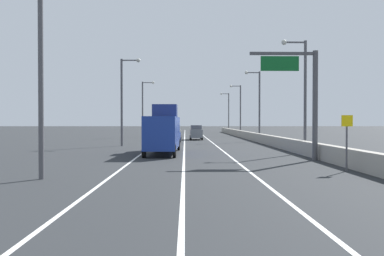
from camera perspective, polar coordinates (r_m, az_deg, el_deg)
The scene contains 20 objects.
ground_plane at distance 66.49m, azimuth 0.69°, elevation -1.37°, with size 320.00×320.00×0.00m, color #26282B.
lane_stripe_left at distance 57.58m, azimuth -4.53°, elevation -1.72°, with size 0.16×130.00×0.00m, color silver.
lane_stripe_center at distance 57.47m, azimuth -1.05°, elevation -1.72°, with size 0.16×130.00×0.00m, color silver.
lane_stripe_right at distance 57.57m, azimuth 2.44°, elevation -1.72°, with size 0.16×130.00×0.00m, color silver.
jersey_barrier_right at distance 43.51m, azimuth 11.66°, elevation -1.87°, with size 0.60×120.00×1.10m, color #9E998E.
overhead_sign_gantry at distance 28.86m, azimuth 15.52°, elevation 4.99°, with size 4.68×0.36×7.50m.
speed_advisory_sign at distance 23.10m, azimuth 20.91°, elevation -1.37°, with size 0.60×0.11×3.00m.
lamp_post_right_second at distance 35.31m, azimuth 15.19°, elevation 5.48°, with size 2.14×0.44×9.49m.
lamp_post_right_third at distance 55.77m, azimuth 9.18°, elevation 3.82°, with size 2.14×0.44×9.49m.
lamp_post_right_fourth at distance 76.58m, azimuth 6.62°, elevation 3.04°, with size 2.14×0.44×9.49m.
lamp_post_right_fifth at distance 97.45m, azimuth 5.01°, elevation 2.59°, with size 2.14×0.44×9.49m.
lamp_post_left_near at distance 20.04m, azimuth -19.74°, elevation 8.96°, with size 2.14×0.44×9.49m.
lamp_post_left_mid at distance 44.60m, azimuth -9.51°, elevation 4.54°, with size 2.14×0.44×9.49m.
lamp_post_left_far at distance 69.65m, azimuth -6.74°, elevation 3.25°, with size 2.14×0.44×9.49m.
car_black_0 at distance 95.69m, azimuth -3.89°, elevation -0.07°, with size 1.95×4.68×2.00m.
car_blue_1 at distance 49.87m, azimuth -2.71°, elevation -1.06°, with size 1.93×4.20×1.86m.
car_red_2 at distance 73.99m, azimuth -4.29°, elevation -0.37°, with size 1.97×4.30×1.97m.
car_white_3 at distance 61.35m, azimuth -2.44°, elevation -0.63°, with size 2.07×4.78×2.00m.
car_gray_4 at distance 59.01m, azimuth 0.57°, elevation -0.63°, with size 1.85×4.33×2.12m.
box_truck at distance 33.82m, azimuth -4.03°, elevation -0.38°, with size 2.67×9.28×4.14m.
Camera 1 is at (-1.91, -2.41, 2.67)m, focal length 37.98 mm.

